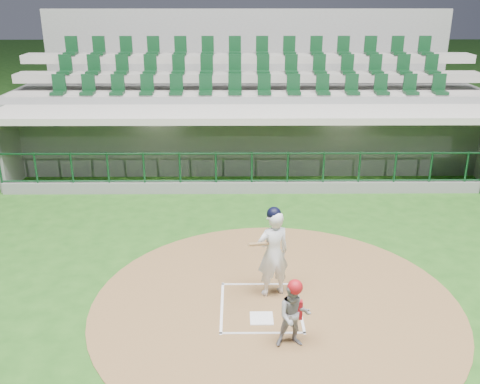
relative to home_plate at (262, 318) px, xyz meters
The scene contains 8 objects.
ground 0.70m from the home_plate, 90.00° to the left, with size 120.00×120.00×0.00m, color #1F4D16.
dirt_circle 0.58m from the home_plate, 59.04° to the left, with size 7.20×7.20×0.01m, color brown.
home_plate is the anchor object (origin of this frame).
batter_box_chalk 0.40m from the home_plate, 90.00° to the left, with size 1.55×1.80×0.01m.
dugout_structure 8.57m from the home_plate, 89.88° to the left, with size 16.40×3.70×3.00m.
seating_deck 11.69m from the home_plate, 90.00° to the left, with size 17.00×6.72×5.15m.
batter 1.31m from the home_plate, 74.22° to the left, with size 0.92×0.96×1.89m.
catcher 1.11m from the home_plate, 57.16° to the right, with size 0.61×0.49×1.28m.
Camera 1 is at (-0.47, -9.19, 5.76)m, focal length 40.00 mm.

